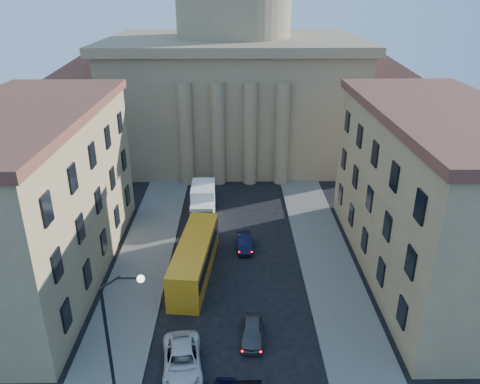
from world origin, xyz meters
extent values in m
cube|color=#5F5D57|center=(-8.50, 18.00, 0.07)|extent=(5.00, 60.00, 0.15)
cube|color=#5F5D57|center=(8.50, 18.00, 0.07)|extent=(5.00, 60.00, 0.15)
cube|color=#927F5A|center=(0.00, 56.00, 8.00)|extent=(34.00, 26.00, 16.00)
cube|color=#927F5A|center=(0.00, 56.00, 16.40)|extent=(35.50, 27.50, 1.20)
cylinder|color=#927F5A|center=(0.00, 56.00, 20.00)|extent=(16.00, 16.00, 8.00)
cube|color=#927F5A|center=(-21.00, 54.00, 5.50)|extent=(13.00, 13.00, 11.00)
cone|color=brown|center=(-21.00, 54.00, 13.00)|extent=(26.02, 26.02, 4.00)
cube|color=#927F5A|center=(21.00, 54.00, 5.50)|extent=(13.00, 13.00, 11.00)
cone|color=brown|center=(21.00, 54.00, 13.00)|extent=(26.02, 26.02, 4.00)
cylinder|color=#927F5A|center=(-6.00, 42.80, 6.50)|extent=(1.80, 1.80, 13.00)
cylinder|color=#927F5A|center=(-2.00, 42.80, 6.50)|extent=(1.80, 1.80, 13.00)
cylinder|color=#927F5A|center=(2.00, 42.80, 6.50)|extent=(1.80, 1.80, 13.00)
cylinder|color=#927F5A|center=(6.00, 42.80, 6.50)|extent=(1.80, 1.80, 13.00)
cube|color=tan|center=(-17.00, 22.00, 7.00)|extent=(11.00, 26.00, 14.00)
cube|color=brown|center=(-17.00, 22.00, 14.30)|extent=(11.60, 26.60, 0.80)
cube|color=tan|center=(17.00, 22.00, 7.00)|extent=(11.00, 26.00, 14.00)
cube|color=brown|center=(17.00, 22.00, 14.30)|extent=(11.60, 26.60, 0.80)
cylinder|color=black|center=(-7.50, 8.00, 4.00)|extent=(0.20, 0.20, 8.00)
cylinder|color=black|center=(-6.95, 8.00, 8.35)|extent=(1.30, 0.12, 0.96)
cylinder|color=black|center=(-5.95, 8.00, 8.65)|extent=(1.30, 0.12, 0.12)
sphere|color=white|center=(-5.20, 8.00, 8.60)|extent=(0.44, 0.44, 0.44)
imported|color=silver|center=(-3.50, 10.01, 0.77)|extent=(3.20, 5.78, 1.53)
imported|color=#444448|center=(1.23, 13.01, 0.68)|extent=(1.85, 4.10, 1.37)
imported|color=black|center=(0.95, 25.87, 0.64)|extent=(1.46, 3.94, 1.29)
cube|color=orange|center=(-3.50, 21.46, 1.62)|extent=(3.77, 11.73, 3.25)
cube|color=black|center=(-3.50, 21.46, 2.15)|extent=(3.77, 11.12, 1.15)
cylinder|color=black|center=(-4.97, 17.39, 0.52)|extent=(0.42, 1.07, 1.05)
cylinder|color=black|center=(-2.88, 17.18, 0.52)|extent=(0.42, 1.07, 1.05)
cylinder|color=black|center=(-4.12, 25.73, 0.52)|extent=(0.42, 1.07, 1.05)
cylinder|color=black|center=(-2.03, 25.52, 0.52)|extent=(0.42, 1.07, 1.05)
cube|color=white|center=(-3.43, 30.80, 1.26)|extent=(2.45, 2.55, 2.52)
cube|color=black|center=(-3.41, 29.59, 1.57)|extent=(2.31, 0.15, 1.15)
cube|color=white|center=(-3.46, 33.64, 1.84)|extent=(2.57, 4.44, 3.25)
cylinder|color=black|center=(-4.47, 30.37, 0.47)|extent=(0.31, 0.95, 0.94)
cylinder|color=black|center=(-2.37, 30.39, 0.47)|extent=(0.31, 0.95, 0.94)
cylinder|color=black|center=(-4.53, 34.57, 0.47)|extent=(0.31, 0.95, 0.94)
cylinder|color=black|center=(-2.43, 34.59, 0.47)|extent=(0.31, 0.95, 0.94)
camera|label=1|loc=(0.00, -13.80, 23.33)|focal=35.00mm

